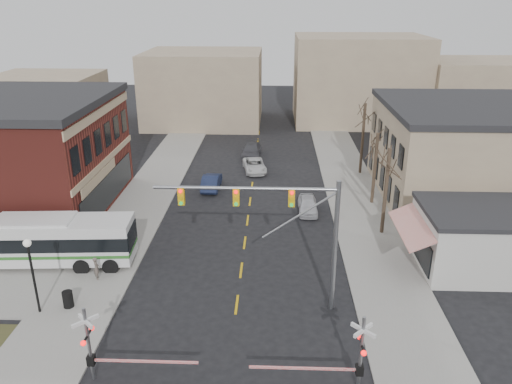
% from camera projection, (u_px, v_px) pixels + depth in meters
% --- Properties ---
extents(ground, '(160.00, 160.00, 0.00)m').
position_uv_depth(ground, '(234.00, 325.00, 27.86)').
color(ground, black).
rests_on(ground, ground).
extents(sidewalk_west, '(5.00, 60.00, 0.12)m').
position_uv_depth(sidewalk_west, '(150.00, 191.00, 46.77)').
color(sidewalk_west, gray).
rests_on(sidewalk_west, ground).
extents(sidewalk_east, '(5.00, 60.00, 0.12)m').
position_uv_depth(sidewalk_east, '(354.00, 194.00, 46.09)').
color(sidewalk_east, gray).
rests_on(sidewalk_east, ground).
extents(tan_building, '(20.30, 15.30, 8.50)m').
position_uv_depth(tan_building, '(499.00, 152.00, 44.10)').
color(tan_building, gray).
rests_on(tan_building, ground).
extents(awning_shop, '(9.74, 6.20, 4.30)m').
position_uv_depth(awning_shop, '(482.00, 239.00, 33.00)').
color(awning_shop, beige).
rests_on(awning_shop, ground).
extents(tree_east_a, '(0.28, 0.28, 6.75)m').
position_uv_depth(tree_east_a, '(386.00, 191.00, 37.36)').
color(tree_east_a, '#382B21').
rests_on(tree_east_a, sidewalk_east).
extents(tree_east_b, '(0.28, 0.28, 6.30)m').
position_uv_depth(tree_east_b, '(375.00, 168.00, 43.01)').
color(tree_east_b, '#382B21').
rests_on(tree_east_b, sidewalk_east).
extents(tree_east_c, '(0.28, 0.28, 7.20)m').
position_uv_depth(tree_east_c, '(363.00, 139.00, 50.27)').
color(tree_east_c, '#382B21').
rests_on(tree_east_c, sidewalk_east).
extents(transit_bus, '(12.91, 3.61, 3.29)m').
position_uv_depth(transit_bus, '(37.00, 240.00, 33.51)').
color(transit_bus, silver).
rests_on(transit_bus, ground).
extents(traffic_signal_mast, '(10.15, 0.30, 8.00)m').
position_uv_depth(traffic_signal_mast, '(286.00, 219.00, 27.38)').
color(traffic_signal_mast, gray).
rests_on(traffic_signal_mast, ground).
extents(rr_crossing_west, '(5.60, 1.36, 4.00)m').
position_uv_depth(rr_crossing_west, '(98.00, 345.00, 23.25)').
color(rr_crossing_west, gray).
rests_on(rr_crossing_west, ground).
extents(rr_crossing_east, '(5.60, 1.36, 4.00)m').
position_uv_depth(rr_crossing_east, '(351.00, 354.00, 22.66)').
color(rr_crossing_east, gray).
rests_on(rr_crossing_east, ground).
extents(street_lamp, '(0.44, 0.44, 4.66)m').
position_uv_depth(street_lamp, '(31.00, 261.00, 27.66)').
color(street_lamp, black).
rests_on(street_lamp, sidewalk_west).
extents(trash_bin, '(0.60, 0.60, 1.00)m').
position_uv_depth(trash_bin, '(68.00, 299.00, 29.15)').
color(trash_bin, black).
rests_on(trash_bin, sidewalk_west).
extents(car_a, '(1.61, 3.98, 1.35)m').
position_uv_depth(car_a, '(308.00, 205.00, 42.20)').
color(car_a, '#B7B6BC').
rests_on(car_a, ground).
extents(car_b, '(1.62, 4.42, 1.45)m').
position_uv_depth(car_b, '(212.00, 181.00, 47.33)').
color(car_b, '#18203D').
rests_on(car_b, ground).
extents(car_c, '(2.90, 4.88, 1.27)m').
position_uv_depth(car_c, '(255.00, 165.00, 52.06)').
color(car_c, silver).
rests_on(car_c, ground).
extents(car_d, '(2.27, 5.02, 1.43)m').
position_uv_depth(car_d, '(252.00, 150.00, 56.88)').
color(car_d, '#3F3F44').
rests_on(car_d, ground).
extents(pedestrian_near, '(0.54, 0.65, 1.53)m').
position_uv_depth(pedestrian_near, '(97.00, 268.00, 31.96)').
color(pedestrian_near, '#60554D').
rests_on(pedestrian_near, sidewalk_west).
extents(pedestrian_far, '(1.00, 0.91, 1.66)m').
position_uv_depth(pedestrian_far, '(103.00, 242.00, 35.16)').
color(pedestrian_far, '#373861').
rests_on(pedestrian_far, sidewalk_west).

